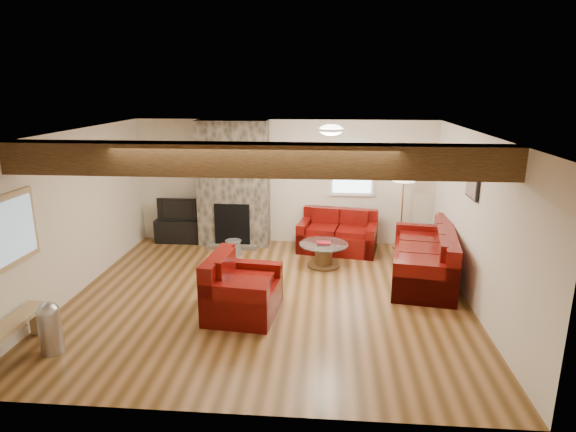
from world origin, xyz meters
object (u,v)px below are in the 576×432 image
at_px(tv_cabinet, 179,231).
at_px(television, 178,209).
at_px(sofa_three, 423,253).
at_px(floor_lamp, 404,178).
at_px(armchair_red, 243,286).
at_px(coffee_table, 324,255).
at_px(loveseat, 338,232).

distance_m(tv_cabinet, television, 0.47).
bearing_deg(sofa_three, floor_lamp, -165.62).
relative_size(sofa_three, armchair_red, 2.12).
height_order(coffee_table, tv_cabinet, tv_cabinet).
xyz_separation_m(sofa_three, television, (-4.65, 1.57, 0.27)).
distance_m(sofa_three, armchair_red, 3.18).
distance_m(sofa_three, coffee_table, 1.72).
xyz_separation_m(loveseat, television, (-3.25, 0.30, 0.32)).
bearing_deg(armchair_red, tv_cabinet, 36.87).
xyz_separation_m(armchair_red, tv_cabinet, (-1.88, 3.12, -0.19)).
distance_m(coffee_table, floor_lamp, 2.23).
distance_m(loveseat, armchair_red, 3.14).
bearing_deg(tv_cabinet, coffee_table, -21.18).
bearing_deg(coffee_table, floor_lamp, 36.61).
height_order(television, floor_lamp, floor_lamp).
height_order(sofa_three, armchair_red, sofa_three).
xyz_separation_m(coffee_table, floor_lamp, (1.51, 1.12, 1.20)).
distance_m(sofa_three, floor_lamp, 1.82).
height_order(loveseat, armchair_red, armchair_red).
xyz_separation_m(tv_cabinet, television, (0.00, 0.00, 0.47)).
bearing_deg(tv_cabinet, loveseat, -5.27).
distance_m(tv_cabinet, floor_lamp, 4.65).
relative_size(coffee_table, floor_lamp, 0.53).
bearing_deg(television, tv_cabinet, 0.00).
bearing_deg(coffee_table, television, 158.82).
bearing_deg(tv_cabinet, television, 0.00).
bearing_deg(television, sofa_three, -18.67).
relative_size(tv_cabinet, television, 1.18).
height_order(tv_cabinet, floor_lamp, floor_lamp).
distance_m(armchair_red, floor_lamp, 4.17).
relative_size(loveseat, tv_cabinet, 1.55).
bearing_deg(floor_lamp, loveseat, -168.13).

